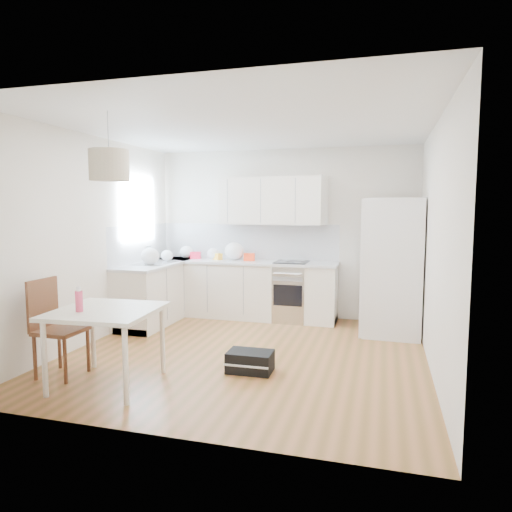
{
  "coord_description": "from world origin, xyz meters",
  "views": [
    {
      "loc": [
        1.57,
        -5.14,
        1.76
      ],
      "look_at": [
        0.01,
        0.4,
        1.15
      ],
      "focal_mm": 32.0,
      "sensor_mm": 36.0,
      "label": 1
    }
  ],
  "objects_px": {
    "refrigerator": "(393,266)",
    "dining_chair": "(61,328)",
    "gym_bag": "(250,361)",
    "dining_table": "(106,317)"
  },
  "relations": [
    {
      "from": "dining_table",
      "to": "gym_bag",
      "type": "relative_size",
      "value": 2.16
    },
    {
      "from": "refrigerator",
      "to": "gym_bag",
      "type": "bearing_deg",
      "value": -124.51
    },
    {
      "from": "dining_table",
      "to": "refrigerator",
      "type": "bearing_deg",
      "value": 40.99
    },
    {
      "from": "dining_chair",
      "to": "gym_bag",
      "type": "xyz_separation_m",
      "value": [
        1.87,
        0.65,
        -0.4
      ]
    },
    {
      "from": "refrigerator",
      "to": "gym_bag",
      "type": "relative_size",
      "value": 3.94
    },
    {
      "from": "dining_chair",
      "to": "dining_table",
      "type": "bearing_deg",
      "value": -6.72
    },
    {
      "from": "refrigerator",
      "to": "dining_chair",
      "type": "distance_m",
      "value": 4.33
    },
    {
      "from": "dining_chair",
      "to": "gym_bag",
      "type": "distance_m",
      "value": 2.02
    },
    {
      "from": "refrigerator",
      "to": "dining_chair",
      "type": "xyz_separation_m",
      "value": [
        -3.36,
        -2.69,
        -0.43
      ]
    },
    {
      "from": "refrigerator",
      "to": "dining_table",
      "type": "distance_m",
      "value": 3.92
    }
  ]
}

